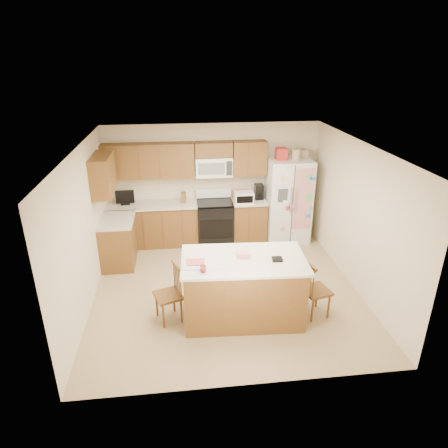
{
  "coord_description": "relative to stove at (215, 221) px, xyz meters",
  "views": [
    {
      "loc": [
        -0.74,
        -5.97,
        3.81
      ],
      "look_at": [
        0.01,
        0.35,
        1.08
      ],
      "focal_mm": 32.0,
      "sensor_mm": 36.0,
      "label": 1
    }
  ],
  "objects": [
    {
      "name": "island",
      "position": [
        0.16,
        -2.76,
        0.04
      ],
      "size": [
        1.9,
        1.17,
        1.1
      ],
      "color": "brown",
      "rests_on": "ground"
    },
    {
      "name": "refrigerator",
      "position": [
        1.57,
        -0.06,
        0.45
      ],
      "size": [
        0.9,
        0.79,
        2.04
      ],
      "color": "white",
      "rests_on": "ground"
    },
    {
      "name": "windsor_chair_back",
      "position": [
        0.05,
        -2.11,
        -0.06
      ],
      "size": [
        0.48,
        0.47,
        0.88
      ],
      "color": "brown",
      "rests_on": "ground"
    },
    {
      "name": "windsor_chair_left",
      "position": [
        -0.96,
        -2.71,
        -0.04
      ],
      "size": [
        0.49,
        0.5,
        0.93
      ],
      "color": "brown",
      "rests_on": "ground"
    },
    {
      "name": "windsor_chair_right",
      "position": [
        1.27,
        -2.86,
        -0.03
      ],
      "size": [
        0.47,
        0.49,
        0.94
      ],
      "color": "brown",
      "rests_on": "ground"
    },
    {
      "name": "stove",
      "position": [
        0.0,
        0.0,
        0.0
      ],
      "size": [
        0.76,
        0.65,
        1.13
      ],
      "color": "black",
      "rests_on": "ground"
    },
    {
      "name": "ground",
      "position": [
        0.0,
        -1.94,
        -0.47
      ],
      "size": [
        4.5,
        4.5,
        0.0
      ],
      "primitive_type": "plane",
      "color": "#937D5D",
      "rests_on": "ground"
    },
    {
      "name": "cabinetry",
      "position": [
        -0.98,
        -0.15,
        0.44
      ],
      "size": [
        3.36,
        1.56,
        2.15
      ],
      "color": "brown",
      "rests_on": "ground"
    },
    {
      "name": "room_shell",
      "position": [
        0.0,
        -1.94,
        0.97
      ],
      "size": [
        4.6,
        4.6,
        2.52
      ],
      "color": "beige",
      "rests_on": "ground"
    }
  ]
}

